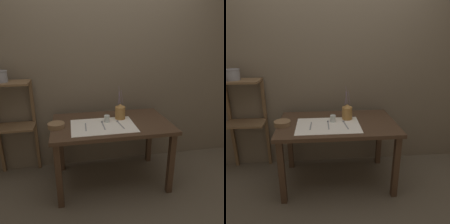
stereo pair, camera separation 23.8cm
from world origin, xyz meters
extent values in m
plane|color=brown|center=(0.00, 0.00, 0.00)|extent=(12.00, 12.00, 0.00)
cube|color=#6B5E4C|center=(0.00, 0.50, 1.20)|extent=(7.00, 0.06, 2.40)
cube|color=#422D1E|center=(0.00, 0.00, 0.73)|extent=(1.29, 0.79, 0.04)
cube|color=#422D1E|center=(-0.59, -0.33, 0.35)|extent=(0.06, 0.06, 0.71)
cube|color=#422D1E|center=(0.59, -0.33, 0.35)|extent=(0.06, 0.06, 0.71)
cube|color=#422D1E|center=(-0.59, 0.33, 0.35)|extent=(0.06, 0.06, 0.71)
cube|color=#422D1E|center=(0.59, 0.33, 0.35)|extent=(0.06, 0.06, 0.71)
cube|color=brown|center=(-1.10, 0.31, 1.17)|extent=(0.47, 0.29, 0.02)
cube|color=brown|center=(-1.10, 0.31, 0.65)|extent=(0.47, 0.29, 0.02)
cube|color=brown|center=(-0.88, 0.44, 0.59)|extent=(0.04, 0.04, 1.18)
cube|color=white|center=(-0.10, -0.09, 0.75)|extent=(0.68, 0.47, 0.00)
cylinder|color=olive|center=(0.12, 0.09, 0.82)|extent=(0.12, 0.12, 0.15)
cone|color=olive|center=(0.12, 0.09, 0.91)|extent=(0.09, 0.09, 0.04)
cylinder|color=slate|center=(0.11, 0.09, 1.00)|extent=(0.02, 0.01, 0.14)
cylinder|color=slate|center=(0.10, 0.07, 1.00)|extent=(0.03, 0.02, 0.14)
cylinder|color=slate|center=(0.10, 0.09, 1.00)|extent=(0.02, 0.01, 0.13)
cylinder|color=slate|center=(0.14, 0.09, 1.01)|extent=(0.03, 0.01, 0.16)
cylinder|color=slate|center=(0.11, 0.10, 1.03)|extent=(0.03, 0.01, 0.20)
cylinder|color=brown|center=(-0.59, -0.04, 0.77)|extent=(0.17, 0.17, 0.05)
cylinder|color=silver|center=(-0.05, 0.02, 0.79)|extent=(0.06, 0.06, 0.08)
cube|color=gray|center=(-0.29, -0.09, 0.75)|extent=(0.02, 0.21, 0.00)
cube|color=gray|center=(-0.10, -0.09, 0.75)|extent=(0.01, 0.21, 0.00)
sphere|color=gray|center=(-0.10, 0.01, 0.76)|extent=(0.02, 0.02, 0.02)
cube|color=gray|center=(0.08, -0.11, 0.75)|extent=(0.04, 0.21, 0.00)
sphere|color=gray|center=(0.07, 0.00, 0.76)|extent=(0.02, 0.02, 0.02)
camera|label=1|loc=(-0.42, -2.21, 1.64)|focal=35.00mm
camera|label=2|loc=(-0.19, -2.24, 1.64)|focal=35.00mm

